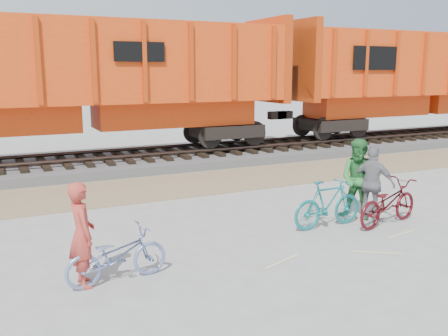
{
  "coord_description": "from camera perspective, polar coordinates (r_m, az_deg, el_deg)",
  "views": [
    {
      "loc": [
        -5.51,
        -7.78,
        3.3
      ],
      "look_at": [
        -1.03,
        1.5,
        1.26
      ],
      "focal_mm": 40.0,
      "sensor_mm": 36.0,
      "label": 1
    }
  ],
  "objects": [
    {
      "name": "ground",
      "position": [
        10.09,
        9.08,
        -8.06
      ],
      "size": [
        120.0,
        120.0,
        0.0
      ],
      "primitive_type": "plane",
      "color": "#9E9E99",
      "rests_on": "ground"
    },
    {
      "name": "gravel_strip",
      "position": [
        14.75,
        -3.18,
        -1.73
      ],
      "size": [
        120.0,
        3.0,
        0.02
      ],
      "primitive_type": "cube",
      "color": "#977E5D",
      "rests_on": "ground"
    },
    {
      "name": "ballast_bed",
      "position": [
        17.94,
        -7.51,
        0.96
      ],
      "size": [
        120.0,
        4.0,
        0.3
      ],
      "primitive_type": "cube",
      "color": "slate",
      "rests_on": "ground"
    },
    {
      "name": "track",
      "position": [
        17.88,
        -7.53,
        1.98
      ],
      "size": [
        120.0,
        2.6,
        0.24
      ],
      "color": "black",
      "rests_on": "ballast_bed"
    },
    {
      "name": "hopper_car_center",
      "position": [
        17.06,
        -15.64,
        9.78
      ],
      "size": [
        14.0,
        3.13,
        4.65
      ],
      "color": "black",
      "rests_on": "track"
    },
    {
      "name": "hopper_car_right",
      "position": [
        24.67,
        21.65,
        9.71
      ],
      "size": [
        14.0,
        3.13,
        4.65
      ],
      "color": "black",
      "rests_on": "track"
    },
    {
      "name": "bicycle_blue",
      "position": [
        8.12,
        -12.15,
        -9.75
      ],
      "size": [
        1.71,
        0.76,
        0.87
      ],
      "primitive_type": "imported",
      "rotation": [
        0.0,
        0.0,
        1.68
      ],
      "color": "#6C81B2",
      "rests_on": "ground"
    },
    {
      "name": "bicycle_teal",
      "position": [
        10.78,
        11.78,
        -4.02
      ],
      "size": [
        1.73,
        0.54,
        1.03
      ],
      "primitive_type": "imported",
      "rotation": [
        0.0,
        0.0,
        1.6
      ],
      "color": "#147577",
      "rests_on": "ground"
    },
    {
      "name": "bicycle_maroon",
      "position": [
        11.3,
        18.24,
        -3.78
      ],
      "size": [
        1.96,
        1.02,
        0.98
      ],
      "primitive_type": "imported",
      "rotation": [
        0.0,
        0.0,
        1.78
      ],
      "color": "#4F0D12",
      "rests_on": "ground"
    },
    {
      "name": "person_solo",
      "position": [
        7.99,
        -15.94,
        -7.31
      ],
      "size": [
        0.44,
        0.63,
        1.65
      ],
      "primitive_type": "imported",
      "rotation": [
        0.0,
        0.0,
        1.65
      ],
      "color": "#B2382E",
      "rests_on": "ground"
    },
    {
      "name": "person_man",
      "position": [
        11.46,
        15.22,
        -1.28
      ],
      "size": [
        1.06,
        1.11,
        1.81
      ],
      "primitive_type": "imported",
      "rotation": [
        0.0,
        0.0,
        -0.97
      ],
      "color": "#297132",
      "rests_on": "ground"
    },
    {
      "name": "person_woman",
      "position": [
        11.44,
        16.6,
        -1.73
      ],
      "size": [
        0.85,
        1.05,
        1.67
      ],
      "primitive_type": "imported",
      "rotation": [
        0.0,
        0.0,
        2.11
      ],
      "color": "slate",
      "rests_on": "ground"
    }
  ]
}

